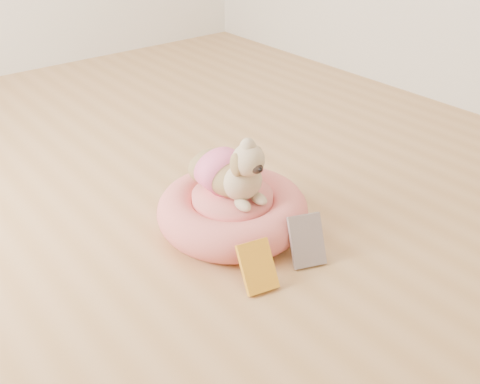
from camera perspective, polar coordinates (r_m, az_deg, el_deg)
floor at (r=2.56m, az=-6.79°, el=0.10°), size 4.50×4.50×0.00m
pet_bed at (r=2.25m, az=-0.80°, el=-1.99°), size 0.64×0.64×0.16m
dog at (r=2.14m, az=-1.00°, el=3.31°), size 0.29×0.41×0.29m
book_yellow at (r=1.94m, az=1.88°, el=-7.94°), size 0.15×0.15×0.16m
book_white at (r=2.07m, az=7.15°, el=-5.15°), size 0.16×0.16×0.19m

